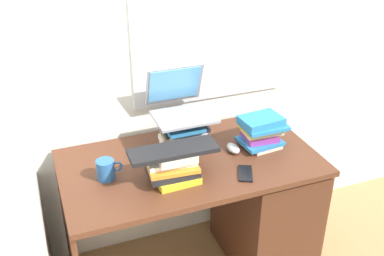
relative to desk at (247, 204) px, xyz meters
name	(u,v)px	position (x,y,z in m)	size (l,w,h in m)	color
wall_back	(164,38)	(-0.33, 0.43, 0.88)	(6.00, 0.06, 2.60)	silver
wall_left	(11,87)	(-1.11, 0.03, 0.88)	(0.05, 6.00, 2.60)	silver
desk	(247,204)	(0.00, 0.00, 0.00)	(1.31, 0.72, 0.77)	#4C2819
book_stack_tall	(184,135)	(-0.32, 0.14, 0.44)	(0.25, 0.20, 0.19)	beige
book_stack_keyboard_riser	(174,166)	(-0.46, -0.10, 0.42)	(0.25, 0.21, 0.15)	yellow
book_stack_side	(261,130)	(0.08, 0.04, 0.44)	(0.25, 0.20, 0.17)	beige
laptop	(180,103)	(-0.32, 0.20, 0.60)	(0.31, 0.32, 0.23)	gray
keyboard	(173,150)	(-0.46, -0.10, 0.51)	(0.42, 0.14, 0.02)	black
computer_mouse	(233,148)	(-0.09, 0.03, 0.37)	(0.06, 0.10, 0.04)	#A5A8AD
mug	(106,170)	(-0.76, 0.02, 0.40)	(0.13, 0.09, 0.10)	#265999
cell_phone	(245,173)	(-0.12, -0.19, 0.36)	(0.07, 0.14, 0.01)	black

